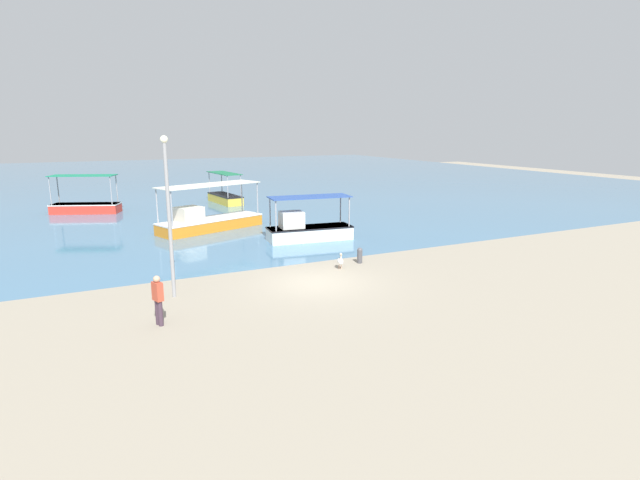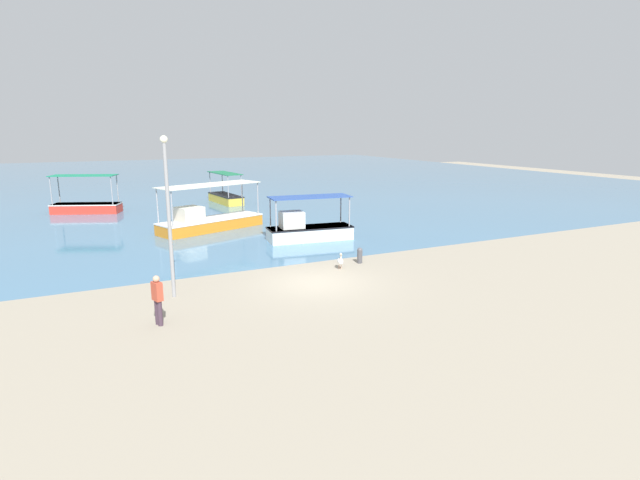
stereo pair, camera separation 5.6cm
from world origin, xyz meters
name	(u,v)px [view 2 (the right image)]	position (x,y,z in m)	size (l,w,h in m)	color
ground	(316,282)	(0.00, 0.00, 0.00)	(120.00, 120.00, 0.00)	gray
harbor_water	(154,180)	(0.00, 48.00, 0.00)	(110.00, 90.00, 0.00)	teal
fishing_boat_near_left	(208,220)	(-1.41, 13.01, 0.64)	(7.15, 4.25, 2.91)	orange
fishing_boat_near_right	(226,197)	(2.82, 24.34, 0.55)	(2.00, 4.97, 2.62)	gold
fishing_boat_center	(307,229)	(3.03, 7.61, 0.67)	(5.05, 2.22, 2.55)	white
fishing_boat_outer	(87,206)	(-8.23, 23.82, 0.56)	(5.22, 3.36, 2.90)	red
pelican	(340,261)	(1.88, 1.40, 0.38)	(0.44, 0.79, 0.80)	#E0997A
lamp_post	(168,209)	(-5.71, 0.75, 3.40)	(0.28, 0.28, 6.08)	gray
mooring_bollard	(360,255)	(3.21, 1.90, 0.41)	(0.27, 0.27, 0.76)	#47474C
fisherman_standing	(158,299)	(-6.65, -1.94, 0.91)	(0.34, 0.45, 1.69)	#402E3D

